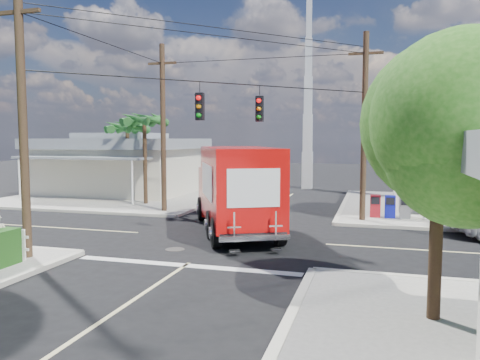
% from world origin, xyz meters
% --- Properties ---
extents(ground, '(120.00, 120.00, 0.00)m').
position_xyz_m(ground, '(0.00, 0.00, 0.00)').
color(ground, black).
rests_on(ground, ground).
extents(sidewalk_ne, '(14.12, 14.12, 0.14)m').
position_xyz_m(sidewalk_ne, '(10.88, 10.88, 0.07)').
color(sidewalk_ne, gray).
rests_on(sidewalk_ne, ground).
extents(sidewalk_nw, '(14.12, 14.12, 0.14)m').
position_xyz_m(sidewalk_nw, '(-10.88, 10.88, 0.07)').
color(sidewalk_nw, gray).
rests_on(sidewalk_nw, ground).
extents(road_markings, '(32.00, 32.00, 0.01)m').
position_xyz_m(road_markings, '(0.00, -1.47, 0.01)').
color(road_markings, beige).
rests_on(road_markings, ground).
extents(building_nw, '(10.80, 10.20, 4.30)m').
position_xyz_m(building_nw, '(-12.00, 12.46, 2.22)').
color(building_nw, beige).
rests_on(building_nw, sidewalk_nw).
extents(radio_tower, '(0.80, 0.80, 17.00)m').
position_xyz_m(radio_tower, '(0.50, 20.00, 5.64)').
color(radio_tower, silver).
rests_on(radio_tower, ground).
extents(tree_ne_front, '(4.21, 4.14, 6.66)m').
position_xyz_m(tree_ne_front, '(7.21, 6.76, 4.77)').
color(tree_ne_front, '#422D1C').
rests_on(tree_ne_front, sidewalk_ne).
extents(tree_ne_back, '(3.77, 3.66, 5.82)m').
position_xyz_m(tree_ne_back, '(9.81, 8.96, 4.19)').
color(tree_ne_back, '#422D1C').
rests_on(tree_ne_back, sidewalk_ne).
extents(tree_se, '(3.67, 3.54, 5.62)m').
position_xyz_m(tree_se, '(7.01, -7.24, 4.04)').
color(tree_se, '#422D1C').
rests_on(tree_se, sidewalk_se).
extents(palm_nw_front, '(3.01, 3.08, 5.59)m').
position_xyz_m(palm_nw_front, '(-7.50, 7.50, 5.04)').
color(palm_nw_front, '#422D1C').
rests_on(palm_nw_front, sidewalk_nw).
extents(palm_nw_back, '(3.01, 3.08, 5.19)m').
position_xyz_m(palm_nw_back, '(-9.50, 9.00, 4.67)').
color(palm_nw_back, '#422D1C').
rests_on(palm_nw_back, sidewalk_nw).
extents(utility_poles, '(12.00, 10.68, 9.00)m').
position_xyz_m(utility_poles, '(-1.58, 1.60, 4.67)').
color(utility_poles, '#473321').
rests_on(utility_poles, ground).
extents(vending_boxes, '(1.90, 0.50, 1.10)m').
position_xyz_m(vending_boxes, '(6.50, 6.20, 0.69)').
color(vending_boxes, '#A91721').
rests_on(vending_boxes, sidewalk_ne).
extents(delivery_truck, '(5.90, 8.70, 3.67)m').
position_xyz_m(delivery_truck, '(0.01, 1.35, 1.86)').
color(delivery_truck, black).
rests_on(delivery_truck, ground).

